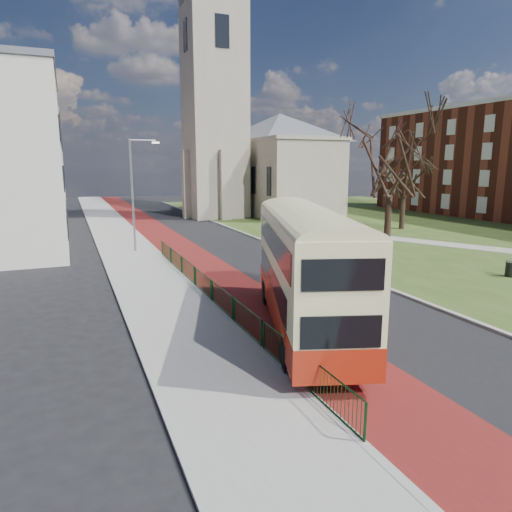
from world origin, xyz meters
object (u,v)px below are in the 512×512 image
bus (305,265)px  litter_bin (510,269)px  winter_tree_far (405,172)px  streetlamp (134,189)px  winter_tree_near (392,151)px

bus → litter_bin: size_ratio=12.29×
winter_tree_far → litter_bin: (-7.52, -18.31, -5.11)m
winter_tree_far → bus: bearing=-136.4°
winter_tree_far → litter_bin: 20.44m
bus → winter_tree_far: size_ratio=1.39×
bus → winter_tree_far: winter_tree_far is taller
bus → winter_tree_far: 31.16m
streetlamp → litter_bin: streetlamp is taller
streetlamp → winter_tree_near: bearing=-20.7°
winter_tree_far → winter_tree_near: bearing=-134.6°
bus → winter_tree_far: (22.47, 21.38, 3.00)m
bus → winter_tree_near: (13.58, 12.37, 4.63)m
streetlamp → winter_tree_far: size_ratio=0.99×
streetlamp → litter_bin: (18.62, -15.81, -4.09)m
winter_tree_near → winter_tree_far: size_ratio=1.29×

